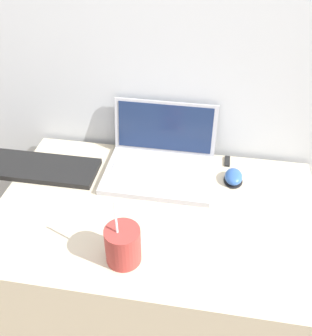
{
  "coord_description": "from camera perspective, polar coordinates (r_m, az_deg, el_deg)",
  "views": [
    {
      "loc": [
        0.16,
        -0.57,
        1.64
      ],
      "look_at": [
        -0.02,
        0.46,
        0.82
      ],
      "focal_mm": 42.0,
      "sensor_mm": 36.0,
      "label": 1
    }
  ],
  "objects": [
    {
      "name": "desk",
      "position": [
        1.57,
        -0.06,
        -15.91
      ],
      "size": [
        1.05,
        0.68,
        0.75
      ],
      "color": "beige",
      "rests_on": "ground_plane"
    },
    {
      "name": "laptop",
      "position": [
        1.43,
        0.65,
        1.23
      ],
      "size": [
        0.38,
        0.31,
        0.22
      ],
      "color": "#ADADB2",
      "rests_on": "desk"
    },
    {
      "name": "computer_mouse",
      "position": [
        1.41,
        11.18,
        -1.31
      ],
      "size": [
        0.07,
        0.09,
        0.04
      ],
      "color": "black",
      "rests_on": "desk"
    },
    {
      "name": "wall_back",
      "position": [
        1.36,
        2.81,
        21.17
      ],
      "size": [
        7.0,
        0.04,
        2.5
      ],
      "color": "silver",
      "rests_on": "ground_plane"
    },
    {
      "name": "external_keyboard",
      "position": [
        1.5,
        -16.51,
        0.03
      ],
      "size": [
        0.43,
        0.16,
        0.02
      ],
      "color": "black",
      "rests_on": "desk"
    },
    {
      "name": "drink_cup",
      "position": [
        1.11,
        -4.83,
        -11.02
      ],
      "size": [
        0.1,
        0.1,
        0.22
      ],
      "color": "#9E332D",
      "rests_on": "desk"
    },
    {
      "name": "usb_stick",
      "position": [
        1.51,
        10.3,
        0.97
      ],
      "size": [
        0.02,
        0.06,
        0.01
      ],
      "color": "black",
      "rests_on": "desk"
    }
  ]
}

